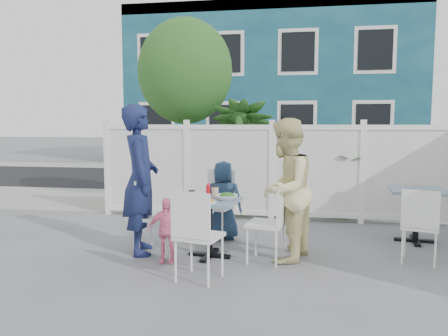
% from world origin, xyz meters
% --- Properties ---
extents(ground, '(80.00, 80.00, 0.00)m').
position_xyz_m(ground, '(0.00, 0.00, 0.00)').
color(ground, slate).
extents(near_sidewalk, '(24.00, 2.60, 0.01)m').
position_xyz_m(near_sidewalk, '(0.00, 3.80, 0.01)').
color(near_sidewalk, gray).
rests_on(near_sidewalk, ground).
extents(street, '(24.00, 5.00, 0.01)m').
position_xyz_m(street, '(0.00, 7.50, 0.00)').
color(street, black).
rests_on(street, ground).
extents(far_sidewalk, '(24.00, 1.60, 0.01)m').
position_xyz_m(far_sidewalk, '(0.00, 10.60, 0.01)').
color(far_sidewalk, gray).
rests_on(far_sidewalk, ground).
extents(building, '(11.00, 6.00, 6.00)m').
position_xyz_m(building, '(-0.50, 14.00, 3.00)').
color(building, navy).
rests_on(building, ground).
extents(fence_back, '(5.86, 0.08, 1.60)m').
position_xyz_m(fence_back, '(0.10, 2.40, 0.78)').
color(fence_back, white).
rests_on(fence_back, ground).
extents(tree, '(1.80, 1.62, 3.59)m').
position_xyz_m(tree, '(-1.60, 3.30, 2.59)').
color(tree, '#382316').
rests_on(tree, ground).
extents(utility_cabinet, '(0.78, 0.57, 1.41)m').
position_xyz_m(utility_cabinet, '(-2.04, 4.00, 0.70)').
color(utility_cabinet, yellow).
rests_on(utility_cabinet, ground).
extents(potted_shrub_a, '(1.27, 1.27, 2.05)m').
position_xyz_m(potted_shrub_a, '(-0.45, 3.10, 1.03)').
color(potted_shrub_a, '#26561D').
rests_on(potted_shrub_a, ground).
extents(potted_shrub_b, '(1.63, 1.70, 1.46)m').
position_xyz_m(potted_shrub_b, '(1.31, 3.00, 0.73)').
color(potted_shrub_b, '#26561D').
rests_on(potted_shrub_b, ground).
extents(main_table, '(0.75, 0.75, 0.71)m').
position_xyz_m(main_table, '(-0.53, 0.26, 0.55)').
color(main_table, '#4A6288').
rests_on(main_table, ground).
extents(spare_table, '(0.77, 0.77, 0.74)m').
position_xyz_m(spare_table, '(2.14, 1.37, 0.57)').
color(spare_table, '#4A6288').
rests_on(spare_table, ground).
extents(chair_left, '(0.45, 0.46, 0.93)m').
position_xyz_m(chair_left, '(-1.28, 0.32, 0.54)').
color(chair_left, white).
rests_on(chair_left, ground).
extents(chair_right, '(0.48, 0.49, 0.93)m').
position_xyz_m(chair_right, '(0.24, 0.17, 0.54)').
color(chair_right, white).
rests_on(chair_right, ground).
extents(chair_back, '(0.54, 0.53, 0.98)m').
position_xyz_m(chair_back, '(-0.57, 1.09, 0.57)').
color(chair_back, white).
rests_on(chair_back, ground).
extents(chair_near, '(0.52, 0.51, 0.95)m').
position_xyz_m(chair_near, '(-0.50, -0.60, 0.55)').
color(chair_near, white).
rests_on(chair_near, ground).
extents(chair_spare, '(0.50, 0.49, 0.88)m').
position_xyz_m(chair_spare, '(1.92, 0.37, 0.51)').
color(chair_spare, white).
rests_on(chair_spare, ground).
extents(man, '(0.65, 0.79, 1.86)m').
position_xyz_m(man, '(-1.41, 0.30, 0.93)').
color(man, '#171F48').
rests_on(man, ground).
extents(woman, '(0.85, 0.97, 1.69)m').
position_xyz_m(woman, '(0.38, 0.29, 0.84)').
color(woman, gold).
rests_on(woman, ground).
extents(boy, '(0.61, 0.47, 1.11)m').
position_xyz_m(boy, '(-0.50, 1.09, 0.55)').
color(boy, '#1B2E49').
rests_on(boy, ground).
extents(toddler, '(0.47, 0.24, 0.77)m').
position_xyz_m(toddler, '(-0.99, -0.03, 0.38)').
color(toddler, pink).
rests_on(toddler, ground).
extents(plate_main, '(0.23, 0.23, 0.01)m').
position_xyz_m(plate_main, '(-0.52, 0.07, 0.71)').
color(plate_main, white).
rests_on(plate_main, main_table).
extents(plate_side, '(0.23, 0.23, 0.02)m').
position_xyz_m(plate_side, '(-0.71, 0.39, 0.72)').
color(plate_side, white).
rests_on(plate_side, main_table).
extents(salad_bowl, '(0.26, 0.26, 0.06)m').
position_xyz_m(salad_bowl, '(-0.32, 0.28, 0.74)').
color(salad_bowl, white).
rests_on(salad_bowl, main_table).
extents(coffee_cup_a, '(0.07, 0.07, 0.11)m').
position_xyz_m(coffee_cup_a, '(-0.73, 0.18, 0.76)').
color(coffee_cup_a, beige).
rests_on(coffee_cup_a, main_table).
extents(coffee_cup_b, '(0.09, 0.09, 0.13)m').
position_xyz_m(coffee_cup_b, '(-0.50, 0.46, 0.77)').
color(coffee_cup_b, beige).
rests_on(coffee_cup_b, main_table).
extents(ketchup_bottle, '(0.05, 0.05, 0.17)m').
position_xyz_m(ketchup_bottle, '(-0.55, 0.29, 0.79)').
color(ketchup_bottle, red).
rests_on(ketchup_bottle, main_table).
extents(salt_shaker, '(0.03, 0.03, 0.07)m').
position_xyz_m(salt_shaker, '(-0.60, 0.47, 0.74)').
color(salt_shaker, white).
rests_on(salt_shaker, main_table).
extents(pepper_shaker, '(0.03, 0.03, 0.08)m').
position_xyz_m(pepper_shaker, '(-0.58, 0.51, 0.75)').
color(pepper_shaker, black).
rests_on(pepper_shaker, main_table).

